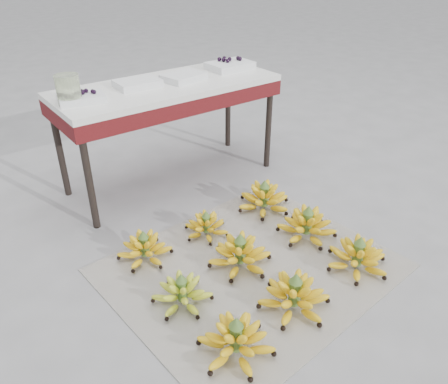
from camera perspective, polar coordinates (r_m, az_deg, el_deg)
ground at (r=2.15m, az=3.44°, el=-9.12°), size 60.00×60.00×0.00m
newspaper_mat at (r=2.11m, az=3.49°, el=-9.84°), size 1.33×1.14×0.01m
bunch_front_left at (r=1.71m, az=1.56°, el=-18.84°), size 0.34×0.34×0.18m
bunch_front_center at (r=1.89m, az=9.15°, el=-13.27°), size 0.37×0.37×0.18m
bunch_front_right at (r=2.16m, az=17.03°, el=-8.14°), size 0.38×0.38×0.18m
bunch_mid_left at (r=1.91m, az=-5.49°, el=-12.98°), size 0.27×0.27×0.16m
bunch_mid_center at (r=2.08m, az=2.10°, el=-8.15°), size 0.39×0.39×0.18m
bunch_mid_right at (r=2.31m, az=10.77°, el=-4.34°), size 0.35×0.35×0.18m
bunch_back_left at (r=2.16m, az=-10.31°, el=-7.29°), size 0.30×0.30×0.16m
bunch_back_center at (r=2.30m, az=-2.33°, el=-4.48°), size 0.25×0.25×0.14m
bunch_back_right at (r=2.51m, az=5.24°, el=-0.90°), size 0.39×0.39×0.19m
vendor_table at (r=2.65m, az=-7.36°, el=12.41°), size 1.32×0.53×0.63m
tray_far_left at (r=2.40m, az=-18.16°, el=11.63°), size 0.26×0.21×0.06m
tray_left at (r=2.59m, az=-11.23°, el=13.76°), size 0.25×0.18×0.04m
tray_right at (r=2.68m, az=-5.28°, el=14.74°), size 0.27×0.21×0.04m
tray_far_right at (r=2.92m, az=0.76°, el=16.23°), size 0.28×0.20×0.07m
glass_jar at (r=2.36m, az=-19.67°, el=12.47°), size 0.16×0.16×0.15m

